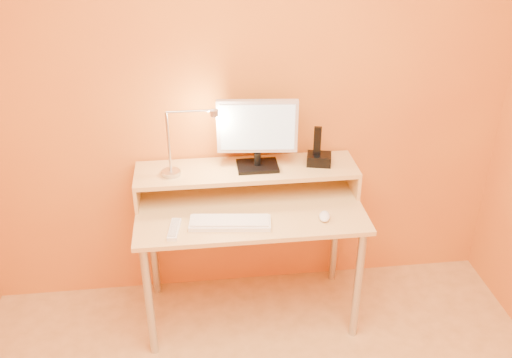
{
  "coord_description": "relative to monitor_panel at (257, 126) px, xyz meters",
  "views": [
    {
      "loc": [
        -0.27,
        -1.36,
        2.3
      ],
      "look_at": [
        0.03,
        1.13,
        0.92
      ],
      "focal_mm": 39.78,
      "sensor_mm": 36.0,
      "label": 1
    }
  ],
  "objects": [
    {
      "name": "mouse",
      "position": [
        0.31,
        -0.31,
        -0.38
      ],
      "size": [
        0.08,
        0.11,
        0.03
      ],
      "primitive_type": "ellipsoid",
      "rotation": [
        0.0,
        0.0,
        -0.24
      ],
      "color": "white",
      "rests_on": "desk_lower"
    },
    {
      "name": "monitor_back",
      "position": [
        0.0,
        0.02,
        0.0
      ],
      "size": [
        0.38,
        0.05,
        0.25
      ],
      "primitive_type": "cube",
      "rotation": [
        0.0,
        0.0,
        -0.1
      ],
      "color": "black",
      "rests_on": "monitor_panel"
    },
    {
      "name": "monitor_neck",
      "position": [
        -0.0,
        -0.01,
        -0.19
      ],
      "size": [
        0.04,
        0.04,
        0.07
      ],
      "primitive_type": "cylinder",
      "color": "black",
      "rests_on": "monitor_foot"
    },
    {
      "name": "phone_dock",
      "position": [
        0.34,
        -0.01,
        -0.21
      ],
      "size": [
        0.15,
        0.13,
        0.06
      ],
      "primitive_type": "cube",
      "rotation": [
        0.0,
        0.0,
        -0.24
      ],
      "color": "black",
      "rests_on": "desk_shelf"
    },
    {
      "name": "desk_leg_bl",
      "position": [
        -0.61,
        0.09,
        -0.77
      ],
      "size": [
        0.04,
        0.04,
        0.69
      ],
      "primitive_type": "cylinder",
      "color": "#B4B4B6",
      "rests_on": "floor"
    },
    {
      "name": "keyboard",
      "position": [
        -0.18,
        -0.31,
        -0.39
      ],
      "size": [
        0.42,
        0.18,
        0.02
      ],
      "primitive_type": "cube",
      "rotation": [
        0.0,
        0.0,
        -0.12
      ],
      "color": "white",
      "rests_on": "desk_lower"
    },
    {
      "name": "desk_leg_br",
      "position": [
        0.49,
        0.09,
        -0.77
      ],
      "size": [
        0.04,
        0.04,
        0.69
      ],
      "primitive_type": "cylinder",
      "color": "#B4B4B6",
      "rests_on": "floor"
    },
    {
      "name": "monitor_panel",
      "position": [
        0.0,
        0.0,
        0.0
      ],
      "size": [
        0.43,
        0.08,
        0.29
      ],
      "primitive_type": "cube",
      "rotation": [
        0.0,
        0.0,
        -0.1
      ],
      "color": "silver",
      "rests_on": "monitor_neck"
    },
    {
      "name": "phone_handset",
      "position": [
        0.32,
        -0.01,
        -0.1
      ],
      "size": [
        0.04,
        0.03,
        0.16
      ],
      "primitive_type": "cube",
      "rotation": [
        0.0,
        0.0,
        -0.24
      ],
      "color": "black",
      "rests_on": "phone_dock"
    },
    {
      "name": "desk_leg_fl",
      "position": [
        -0.61,
        -0.41,
        -0.77
      ],
      "size": [
        0.04,
        0.04,
        0.69
      ],
      "primitive_type": "cylinder",
      "color": "#B4B4B6",
      "rests_on": "floor"
    },
    {
      "name": "desk_lower",
      "position": [
        -0.06,
        -0.16,
        -0.41
      ],
      "size": [
        1.2,
        0.6,
        0.02
      ],
      "primitive_type": "cube",
      "color": "tan",
      "rests_on": "floor"
    },
    {
      "name": "lamp_base",
      "position": [
        -0.46,
        -0.04,
        -0.23
      ],
      "size": [
        0.1,
        0.1,
        0.02
      ],
      "primitive_type": "cylinder",
      "color": "#B4B4B6",
      "rests_on": "desk_shelf"
    },
    {
      "name": "monitor_foot",
      "position": [
        -0.0,
        -0.01,
        -0.23
      ],
      "size": [
        0.22,
        0.16,
        0.02
      ],
      "primitive_type": "cube",
      "color": "black",
      "rests_on": "desk_shelf"
    },
    {
      "name": "shelf_riser_left",
      "position": [
        -0.65,
        -0.01,
        -0.33
      ],
      "size": [
        0.02,
        0.3,
        0.14
      ],
      "primitive_type": "cube",
      "color": "tan",
      "rests_on": "desk_lower"
    },
    {
      "name": "phone_led",
      "position": [
        0.38,
        -0.06,
        -0.21
      ],
      "size": [
        0.01,
        0.0,
        0.04
      ],
      "primitive_type": "cube",
      "color": "#1B1BFF",
      "rests_on": "phone_dock"
    },
    {
      "name": "desk_shelf",
      "position": [
        -0.06,
        -0.01,
        -0.25
      ],
      "size": [
        1.2,
        0.3,
        0.02
      ],
      "primitive_type": "cube",
      "color": "tan",
      "rests_on": "desk_lower"
    },
    {
      "name": "remote_control",
      "position": [
        -0.46,
        -0.33,
        -0.39
      ],
      "size": [
        0.07,
        0.19,
        0.02
      ],
      "primitive_type": "cube",
      "rotation": [
        0.0,
        0.0,
        -0.14
      ],
      "color": "white",
      "rests_on": "desk_lower"
    },
    {
      "name": "shelf_riser_right",
      "position": [
        0.53,
        -0.01,
        -0.33
      ],
      "size": [
        0.02,
        0.3,
        0.14
      ],
      "primitive_type": "cube",
      "color": "tan",
      "rests_on": "desk_lower"
    },
    {
      "name": "lamp_arm",
      "position": [
        -0.34,
        -0.04,
        0.12
      ],
      "size": [
        0.24,
        0.01,
        0.01
      ],
      "primitive_type": "cylinder",
      "rotation": [
        0.0,
        1.57,
        0.0
      ],
      "color": "#B4B4B6",
      "rests_on": "lamp_post"
    },
    {
      "name": "monitor_screen",
      "position": [
        -0.0,
        -0.02,
        0.0
      ],
      "size": [
        0.38,
        0.04,
        0.25
      ],
      "primitive_type": "cube",
      "rotation": [
        0.0,
        0.0,
        -0.1
      ],
      "color": "silver",
      "rests_on": "monitor_panel"
    },
    {
      "name": "lamp_bulb",
      "position": [
        -0.22,
        -0.04,
        0.09
      ],
      "size": [
        0.03,
        0.03,
        0.0
      ],
      "primitive_type": "cylinder",
      "color": "#FFEAC6",
      "rests_on": "lamp_head"
    },
    {
      "name": "wall_back",
      "position": [
        -0.06,
        0.16,
        0.13
      ],
      "size": [
        3.0,
        0.04,
        2.5
      ],
      "primitive_type": "cube",
      "color": "orange",
      "rests_on": "floor"
    },
    {
      "name": "lamp_head",
      "position": [
        -0.22,
        -0.04,
        0.1
      ],
      "size": [
        0.04,
        0.04,
        0.03
      ],
      "primitive_type": "cylinder",
      "color": "#B4B4B6",
      "rests_on": "lamp_arm"
    },
    {
      "name": "lamp_post",
      "position": [
        -0.46,
        -0.04,
        -0.05
      ],
      "size": [
        0.01,
        0.01,
        0.33
      ],
      "primitive_type": "cylinder",
      "color": "#B4B4B6",
      "rests_on": "lamp_base"
    },
    {
      "name": "desk_leg_fr",
      "position": [
        0.49,
        -0.41,
        -0.77
      ],
      "size": [
        0.04,
        0.04,
        0.69
      ],
      "primitive_type": "cylinder",
      "color": "#B4B4B6",
      "rests_on": "floor"
    }
  ]
}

